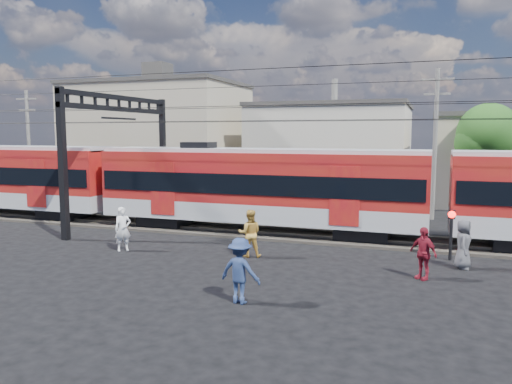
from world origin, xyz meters
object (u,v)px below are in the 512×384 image
commuter_train (262,185)px  pedestrian_c (240,271)px  crossing_signal (451,225)px  pedestrian_a (123,229)px

commuter_train → pedestrian_c: bearing=-74.8°
pedestrian_c → crossing_signal: (5.91, 7.34, 0.41)m
pedestrian_a → pedestrian_c: pedestrian_c is taller
commuter_train → pedestrian_c: commuter_train is taller
commuter_train → crossing_signal: bearing=-16.5°
pedestrian_a → commuter_train: bearing=7.0°
pedestrian_a → pedestrian_c: size_ratio=0.96×
crossing_signal → pedestrian_a: bearing=-167.3°
pedestrian_a → crossing_signal: (12.92, 2.91, 0.45)m
pedestrian_c → pedestrian_a: bearing=-24.6°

